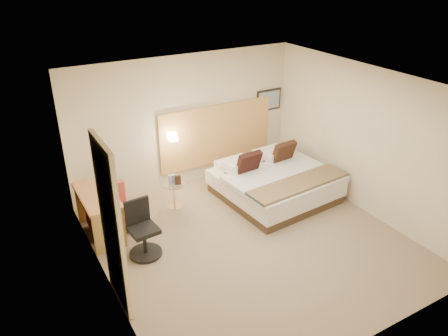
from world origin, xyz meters
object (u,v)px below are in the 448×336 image
lounge_chair (109,213)px  side_table (174,194)px  desk_chair (143,233)px  desk (99,203)px  bed (274,182)px

lounge_chair → side_table: bearing=4.6°
desk_chair → lounge_chair: bearing=104.4°
side_table → lounge_chair: bearing=-175.4°
lounge_chair → desk: size_ratio=0.62×
desk → desk_chair: 1.02m
lounge_chair → side_table: (1.29, 0.10, -0.03)m
bed → desk: bearing=172.2°
lounge_chair → desk_chair: (0.26, -1.00, 0.08)m
desk → desk_chair: size_ratio=1.32×
bed → desk_chair: bearing=-171.1°
side_table → desk: (-1.45, -0.19, 0.33)m
bed → lounge_chair: bearing=170.3°
bed → desk: bed is taller
bed → lounge_chair: (-3.16, 0.54, -0.02)m
bed → desk_chair: (-2.91, -0.46, 0.06)m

